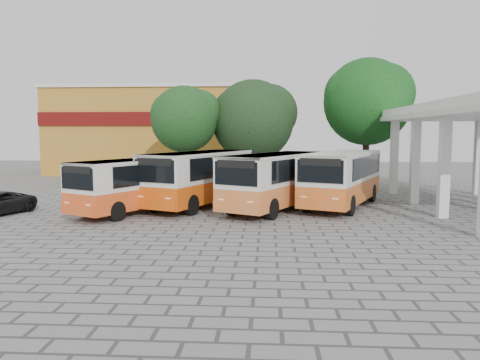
# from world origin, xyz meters

# --- Properties ---
(ground) EXTENTS (90.00, 90.00, 0.00)m
(ground) POSITION_xyz_m (0.00, 0.00, 0.00)
(ground) COLOR gray
(ground) RESTS_ON ground
(shophouse_block) EXTENTS (20.40, 10.40, 8.30)m
(shophouse_block) POSITION_xyz_m (-11.00, 25.99, 4.16)
(shophouse_block) COLOR #AA7321
(shophouse_block) RESTS_ON ground
(bus_far_left) EXTENTS (5.36, 7.86, 2.63)m
(bus_far_left) POSITION_xyz_m (-6.81, 2.50, 1.52)
(bus_far_left) COLOR #DC4D18
(bus_far_left) RESTS_ON ground
(bus_centre_left) EXTENTS (5.34, 8.68, 2.92)m
(bus_centre_left) POSITION_xyz_m (-3.96, 4.48, 1.69)
(bus_centre_left) COLOR #D24907
(bus_centre_left) RESTS_ON ground
(bus_centre_right) EXTENTS (5.76, 8.60, 2.88)m
(bus_centre_right) POSITION_xyz_m (0.10, 3.58, 1.67)
(bus_centre_right) COLOR #CF6B2E
(bus_centre_right) RESTS_ON ground
(bus_far_right) EXTENTS (5.44, 8.68, 2.92)m
(bus_far_right) POSITION_xyz_m (3.67, 4.83, 1.69)
(bus_far_right) COLOR #CF5D1D
(bus_far_right) RESTS_ON ground
(tree_left) EXTENTS (4.98, 4.74, 7.28)m
(tree_left) POSITION_xyz_m (-6.20, 12.94, 5.07)
(tree_left) COLOR #4A3319
(tree_left) RESTS_ON ground
(tree_middle) EXTENTS (6.31, 6.01, 7.84)m
(tree_middle) POSITION_xyz_m (-1.36, 14.40, 5.04)
(tree_middle) COLOR black
(tree_middle) RESTS_ON ground
(tree_right) EXTENTS (6.56, 6.25, 9.29)m
(tree_right) POSITION_xyz_m (6.88, 14.25, 6.37)
(tree_right) COLOR black
(tree_right) RESTS_ON ground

